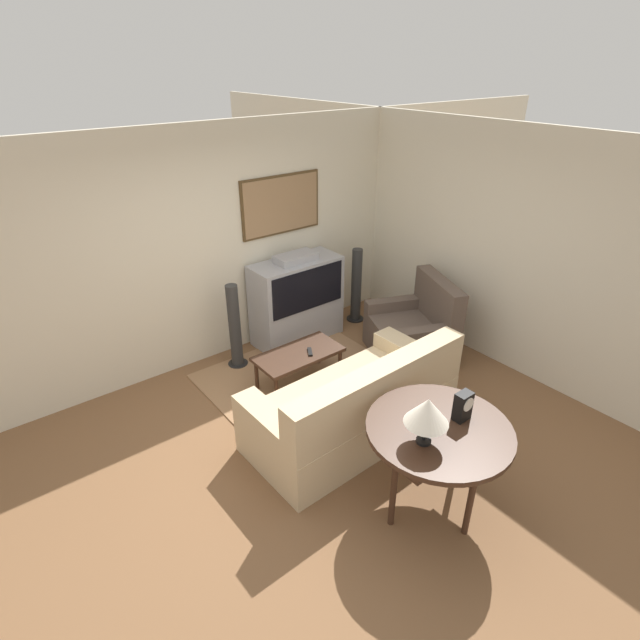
{
  "coord_description": "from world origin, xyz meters",
  "views": [
    {
      "loc": [
        -2.24,
        -2.84,
        3.28
      ],
      "look_at": [
        0.69,
        0.91,
        0.75
      ],
      "focal_mm": 28.0,
      "sensor_mm": 36.0,
      "label": 1
    }
  ],
  "objects_px": {
    "console_table": "(439,435)",
    "couch": "(355,407)",
    "speaker_tower_left": "(235,329)",
    "speaker_tower_right": "(356,287)",
    "tv": "(297,300)",
    "table_lamp": "(427,412)",
    "mantel_clock": "(463,406)",
    "coffee_table": "(299,356)",
    "armchair": "(414,332)"
  },
  "relations": [
    {
      "from": "couch",
      "to": "table_lamp",
      "type": "relative_size",
      "value": 5.3
    },
    {
      "from": "console_table",
      "to": "mantel_clock",
      "type": "distance_m",
      "value": 0.28
    },
    {
      "from": "tv",
      "to": "speaker_tower_right",
      "type": "bearing_deg",
      "value": -4.68
    },
    {
      "from": "tv",
      "to": "table_lamp",
      "type": "bearing_deg",
      "value": -108.33
    },
    {
      "from": "table_lamp",
      "to": "mantel_clock",
      "type": "distance_m",
      "value": 0.45
    },
    {
      "from": "armchair",
      "to": "speaker_tower_right",
      "type": "bearing_deg",
      "value": -160.5
    },
    {
      "from": "coffee_table",
      "to": "couch",
      "type": "bearing_deg",
      "value": -93.99
    },
    {
      "from": "mantel_clock",
      "to": "table_lamp",
      "type": "bearing_deg",
      "value": 179.83
    },
    {
      "from": "tv",
      "to": "couch",
      "type": "relative_size",
      "value": 0.57
    },
    {
      "from": "couch",
      "to": "coffee_table",
      "type": "bearing_deg",
      "value": -95.31
    },
    {
      "from": "coffee_table",
      "to": "speaker_tower_right",
      "type": "relative_size",
      "value": 0.93
    },
    {
      "from": "coffee_table",
      "to": "speaker_tower_right",
      "type": "height_order",
      "value": "speaker_tower_right"
    },
    {
      "from": "speaker_tower_right",
      "to": "mantel_clock",
      "type": "bearing_deg",
      "value": -117.44
    },
    {
      "from": "tv",
      "to": "speaker_tower_left",
      "type": "height_order",
      "value": "tv"
    },
    {
      "from": "tv",
      "to": "speaker_tower_right",
      "type": "height_order",
      "value": "tv"
    },
    {
      "from": "couch",
      "to": "mantel_clock",
      "type": "bearing_deg",
      "value": 95.25
    },
    {
      "from": "tv",
      "to": "armchair",
      "type": "height_order",
      "value": "tv"
    },
    {
      "from": "mantel_clock",
      "to": "speaker_tower_right",
      "type": "xyz_separation_m",
      "value": [
        1.48,
        2.85,
        -0.44
      ]
    },
    {
      "from": "coffee_table",
      "to": "table_lamp",
      "type": "height_order",
      "value": "table_lamp"
    },
    {
      "from": "coffee_table",
      "to": "speaker_tower_left",
      "type": "height_order",
      "value": "speaker_tower_left"
    },
    {
      "from": "table_lamp",
      "to": "coffee_table",
      "type": "bearing_deg",
      "value": 79.76
    },
    {
      "from": "couch",
      "to": "mantel_clock",
      "type": "distance_m",
      "value": 1.23
    },
    {
      "from": "coffee_table",
      "to": "table_lamp",
      "type": "xyz_separation_m",
      "value": [
        -0.37,
        -2.07,
        0.72
      ]
    },
    {
      "from": "table_lamp",
      "to": "mantel_clock",
      "type": "xyz_separation_m",
      "value": [
        0.43,
        -0.0,
        -0.16
      ]
    },
    {
      "from": "tv",
      "to": "mantel_clock",
      "type": "relative_size",
      "value": 4.87
    },
    {
      "from": "speaker_tower_left",
      "to": "speaker_tower_right",
      "type": "height_order",
      "value": "same"
    },
    {
      "from": "coffee_table",
      "to": "mantel_clock",
      "type": "distance_m",
      "value": 2.15
    },
    {
      "from": "armchair",
      "to": "couch",
      "type": "bearing_deg",
      "value": -43.7
    },
    {
      "from": "console_table",
      "to": "speaker_tower_left",
      "type": "height_order",
      "value": "speaker_tower_left"
    },
    {
      "from": "console_table",
      "to": "couch",
      "type": "bearing_deg",
      "value": 85.32
    },
    {
      "from": "armchair",
      "to": "coffee_table",
      "type": "relative_size",
      "value": 1.27
    },
    {
      "from": "console_table",
      "to": "table_lamp",
      "type": "bearing_deg",
      "value": -172.25
    },
    {
      "from": "speaker_tower_left",
      "to": "speaker_tower_right",
      "type": "distance_m",
      "value": 1.88
    },
    {
      "from": "coffee_table",
      "to": "console_table",
      "type": "xyz_separation_m",
      "value": [
        -0.16,
        -2.04,
        0.37
      ]
    },
    {
      "from": "tv",
      "to": "console_table",
      "type": "xyz_separation_m",
      "value": [
        -0.75,
        -2.9,
        0.19
      ]
    },
    {
      "from": "tv",
      "to": "console_table",
      "type": "bearing_deg",
      "value": -104.52
    },
    {
      "from": "armchair",
      "to": "table_lamp",
      "type": "height_order",
      "value": "table_lamp"
    },
    {
      "from": "couch",
      "to": "speaker_tower_left",
      "type": "xyz_separation_m",
      "value": [
        -0.27,
        1.79,
        0.17
      ]
    },
    {
      "from": "coffee_table",
      "to": "speaker_tower_left",
      "type": "relative_size",
      "value": 0.93
    },
    {
      "from": "table_lamp",
      "to": "mantel_clock",
      "type": "bearing_deg",
      "value": -0.17
    },
    {
      "from": "table_lamp",
      "to": "tv",
      "type": "bearing_deg",
      "value": 71.67
    },
    {
      "from": "armchair",
      "to": "mantel_clock",
      "type": "distance_m",
      "value": 2.31
    },
    {
      "from": "table_lamp",
      "to": "speaker_tower_right",
      "type": "distance_m",
      "value": 3.48
    },
    {
      "from": "mantel_clock",
      "to": "speaker_tower_left",
      "type": "relative_size",
      "value": 0.23
    },
    {
      "from": "table_lamp",
      "to": "speaker_tower_left",
      "type": "xyz_separation_m",
      "value": [
        0.03,
        2.85,
        -0.59
      ]
    },
    {
      "from": "speaker_tower_left",
      "to": "tv",
      "type": "bearing_deg",
      "value": 4.68
    },
    {
      "from": "console_table",
      "to": "coffee_table",
      "type": "bearing_deg",
      "value": 85.66
    },
    {
      "from": "table_lamp",
      "to": "speaker_tower_right",
      "type": "bearing_deg",
      "value": 56.2
    },
    {
      "from": "speaker_tower_left",
      "to": "speaker_tower_right",
      "type": "xyz_separation_m",
      "value": [
        1.88,
        0.0,
        0.0
      ]
    },
    {
      "from": "couch",
      "to": "armchair",
      "type": "bearing_deg",
      "value": -158.18
    }
  ]
}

